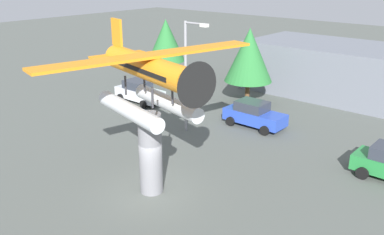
{
  "coord_description": "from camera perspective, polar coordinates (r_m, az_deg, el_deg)",
  "views": [
    {
      "loc": [
        13.35,
        -12.48,
        10.3
      ],
      "look_at": [
        0.0,
        3.0,
        2.99
      ],
      "focal_mm": 39.54,
      "sensor_mm": 36.0,
      "label": 1
    }
  ],
  "objects": [
    {
      "name": "tree_east",
      "position": [
        33.26,
        7.7,
        8.35
      ],
      "size": [
        3.73,
        3.73,
        5.95
      ],
      "color": "brown",
      "rests_on": "ground"
    },
    {
      "name": "streetlight_primary",
      "position": [
        26.85,
        -0.53,
        6.59
      ],
      "size": [
        1.84,
        0.28,
        7.19
      ],
      "color": "gray",
      "rests_on": "ground"
    },
    {
      "name": "car_near_silver",
      "position": [
        34.09,
        -7.13,
        3.49
      ],
      "size": [
        4.2,
        2.02,
        1.76
      ],
      "color": "silver",
      "rests_on": "ground"
    },
    {
      "name": "ground_plane",
      "position": [
        20.98,
        -5.44,
        -9.82
      ],
      "size": [
        140.0,
        140.0,
        0.0
      ],
      "primitive_type": "plane",
      "color": "#515651"
    },
    {
      "name": "tree_west",
      "position": [
        39.94,
        -3.52,
        10.35
      ],
      "size": [
        3.49,
        3.49,
        5.8
      ],
      "color": "brown",
      "rests_on": "ground"
    },
    {
      "name": "car_mid_blue",
      "position": [
        28.87,
        8.37,
        0.43
      ],
      "size": [
        4.2,
        2.02,
        1.76
      ],
      "color": "#2847B7",
      "rests_on": "ground"
    },
    {
      "name": "storefront_building",
      "position": [
        38.03,
        18.64,
        6.22
      ],
      "size": [
        14.08,
        7.87,
        4.22
      ],
      "primitive_type": "cube",
      "color": "slate",
      "rests_on": "ground"
    },
    {
      "name": "display_pedestal",
      "position": [
        20.08,
        -5.62,
        -4.87
      ],
      "size": [
        1.1,
        1.1,
        3.98
      ],
      "primitive_type": "cylinder",
      "color": "slate",
      "rests_on": "ground"
    },
    {
      "name": "floatplane_monument",
      "position": [
        18.75,
        -5.78,
        5.23
      ],
      "size": [
        7.16,
        10.38,
        4.0
      ],
      "rotation": [
        0.0,
        0.0,
        -0.23
      ],
      "color": "silver",
      "rests_on": "display_pedestal"
    }
  ]
}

